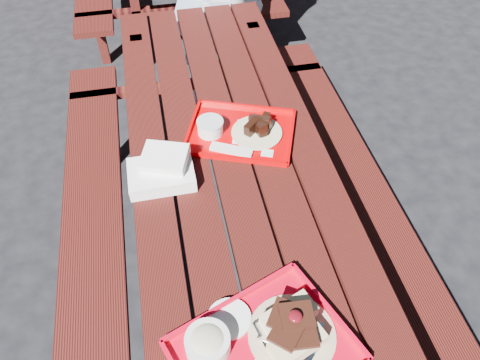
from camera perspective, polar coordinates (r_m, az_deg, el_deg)
The scene contains 5 objects.
ground at distance 2.34m, azimuth -0.76°, elevation -10.94°, with size 60.00×60.00×0.00m, color black.
picnic_table_near at distance 1.88m, azimuth -0.93°, elevation -2.02°, with size 1.41×2.40×0.75m.
near_tray at distance 1.32m, azimuth 2.48°, elevation -19.19°, with size 0.55×0.49×0.14m.
far_tray at distance 1.84m, azimuth -0.15°, elevation 5.93°, with size 0.49×0.44×0.07m.
white_cloth at distance 1.68m, azimuth -9.45°, elevation 1.20°, with size 0.23×0.20×0.09m.
Camera 1 is at (-0.22, -1.20, 1.99)m, focal length 35.00 mm.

